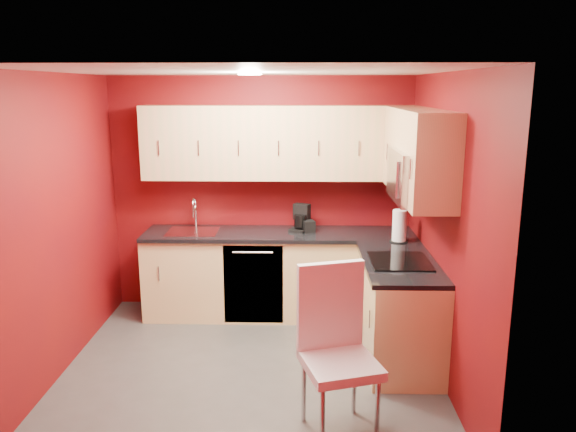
{
  "coord_description": "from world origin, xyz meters",
  "views": [
    {
      "loc": [
        0.43,
        -4.45,
        2.38
      ],
      "look_at": [
        0.31,
        0.55,
        1.23
      ],
      "focal_mm": 35.0,
      "sensor_mm": 36.0,
      "label": 1
    }
  ],
  "objects_px": {
    "napkin_holder": "(309,226)",
    "paper_towel": "(399,226)",
    "coffee_maker": "(300,218)",
    "microwave": "(417,176)",
    "sink": "(193,228)",
    "dining_chair": "(340,355)"
  },
  "relations": [
    {
      "from": "microwave",
      "to": "paper_towel",
      "type": "distance_m",
      "value": 0.88
    },
    {
      "from": "napkin_holder",
      "to": "dining_chair",
      "type": "bearing_deg",
      "value": -84.8
    },
    {
      "from": "microwave",
      "to": "napkin_holder",
      "type": "xyz_separation_m",
      "value": [
        -0.89,
        0.99,
        -0.69
      ]
    },
    {
      "from": "microwave",
      "to": "paper_towel",
      "type": "bearing_deg",
      "value": 91.14
    },
    {
      "from": "sink",
      "to": "dining_chair",
      "type": "xyz_separation_m",
      "value": [
        1.4,
        -2.13,
        -0.35
      ]
    },
    {
      "from": "dining_chair",
      "to": "coffee_maker",
      "type": "bearing_deg",
      "value": 80.83
    },
    {
      "from": "sink",
      "to": "dining_chair",
      "type": "bearing_deg",
      "value": -56.65
    },
    {
      "from": "coffee_maker",
      "to": "dining_chair",
      "type": "xyz_separation_m",
      "value": [
        0.29,
        -2.17,
        -0.45
      ]
    },
    {
      "from": "napkin_holder",
      "to": "paper_towel",
      "type": "bearing_deg",
      "value": -21.36
    },
    {
      "from": "paper_towel",
      "to": "coffee_maker",
      "type": "bearing_deg",
      "value": 157.53
    },
    {
      "from": "microwave",
      "to": "napkin_holder",
      "type": "relative_size",
      "value": 6.14
    },
    {
      "from": "sink",
      "to": "coffee_maker",
      "type": "xyz_separation_m",
      "value": [
        1.11,
        0.05,
        0.1
      ]
    },
    {
      "from": "dining_chair",
      "to": "paper_towel",
      "type": "bearing_deg",
      "value": 52.31
    },
    {
      "from": "microwave",
      "to": "coffee_maker",
      "type": "xyz_separation_m",
      "value": [
        -0.98,
        1.05,
        -0.61
      ]
    },
    {
      "from": "paper_towel",
      "to": "dining_chair",
      "type": "bearing_deg",
      "value": -110.99
    },
    {
      "from": "coffee_maker",
      "to": "paper_towel",
      "type": "bearing_deg",
      "value": 2.43
    },
    {
      "from": "sink",
      "to": "paper_towel",
      "type": "height_order",
      "value": "sink"
    },
    {
      "from": "sink",
      "to": "coffee_maker",
      "type": "relative_size",
      "value": 1.87
    },
    {
      "from": "sink",
      "to": "coffee_maker",
      "type": "distance_m",
      "value": 1.12
    },
    {
      "from": "coffee_maker",
      "to": "microwave",
      "type": "bearing_deg",
      "value": -22.06
    },
    {
      "from": "microwave",
      "to": "coffee_maker",
      "type": "height_order",
      "value": "microwave"
    },
    {
      "from": "paper_towel",
      "to": "napkin_holder",
      "type": "bearing_deg",
      "value": 158.64
    }
  ]
}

